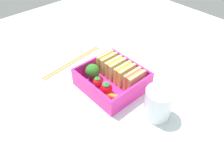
{
  "coord_description": "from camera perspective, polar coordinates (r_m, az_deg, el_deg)",
  "views": [
    {
      "loc": [
        31.89,
        -28.88,
        40.46
      ],
      "look_at": [
        0.0,
        0.0,
        2.7
      ],
      "focal_mm": 35.0,
      "sensor_mm": 36.0,
      "label": 1
    }
  ],
  "objects": [
    {
      "name": "ground_plane",
      "position": [
        0.6,
        0.0,
        -2.67
      ],
      "size": [
        120.0,
        120.0,
        2.0
      ],
      "primitive_type": "cube",
      "color": "white"
    },
    {
      "name": "bento_tray",
      "position": [
        0.59,
        0.0,
        -1.54
      ],
      "size": [
        15.66,
        14.63,
        1.2
      ],
      "primitive_type": "cube",
      "color": "#E22A93",
      "rests_on": "ground_plane"
    },
    {
      "name": "bento_rim",
      "position": [
        0.57,
        0.0,
        0.36
      ],
      "size": [
        15.66,
        14.63,
        3.96
      ],
      "color": "#E22A93",
      "rests_on": "bento_tray"
    },
    {
      "name": "sandwich_left",
      "position": [
        0.61,
        -1.27,
        4.28
      ],
      "size": [
        2.47,
        5.77,
        4.98
      ],
      "color": "#E2C17B",
      "rests_on": "bento_tray"
    },
    {
      "name": "sandwich_center_left",
      "position": [
        0.59,
        0.95,
        2.78
      ],
      "size": [
        2.47,
        5.77,
        4.98
      ],
      "color": "#D2C681",
      "rests_on": "bento_tray"
    },
    {
      "name": "sandwich_center",
      "position": [
        0.57,
        3.31,
        1.18
      ],
      "size": [
        2.47,
        5.77,
        4.98
      ],
      "color": "#E0BD7A",
      "rests_on": "bento_tray"
    },
    {
      "name": "sandwich_center_right",
      "position": [
        0.55,
        5.83,
        -0.54
      ],
      "size": [
        2.47,
        5.77,
        4.98
      ],
      "color": "tan",
      "rests_on": "bento_tray"
    },
    {
      "name": "broccoli_floret",
      "position": [
        0.58,
        -5.11,
        1.93
      ],
      "size": [
        3.89,
        3.89,
        4.52
      ],
      "color": "#8EC55A",
      "rests_on": "bento_tray"
    },
    {
      "name": "strawberry_far_left",
      "position": [
        0.57,
        -3.75,
        -0.82
      ],
      "size": [
        2.51,
        2.51,
        3.11
      ],
      "color": "red",
      "rests_on": "bento_tray"
    },
    {
      "name": "strawberry_left",
      "position": [
        0.54,
        -1.5,
        -2.59
      ],
      "size": [
        3.08,
        3.08,
        3.68
      ],
      "color": "red",
      "rests_on": "bento_tray"
    },
    {
      "name": "carrot_stick_far_left",
      "position": [
        0.54,
        0.85,
        -4.78
      ],
      "size": [
        4.92,
        3.43,
        1.21
      ],
      "primitive_type": "cylinder",
      "rotation": [
        1.57,
        0.0,
        2.07
      ],
      "color": "orange",
      "rests_on": "bento_tray"
    },
    {
      "name": "chopstick_pair",
      "position": [
        0.68,
        -10.27,
        4.46
      ],
      "size": [
        3.95,
        21.93,
        0.7
      ],
      "color": "tan",
      "rests_on": "ground_plane"
    },
    {
      "name": "drinking_glass",
      "position": [
        0.51,
        11.96,
        -6.4
      ],
      "size": [
        6.4,
        6.4,
        7.61
      ],
      "primitive_type": "cylinder",
      "color": "white",
      "rests_on": "ground_plane"
    },
    {
      "name": "folded_napkin",
      "position": [
        0.54,
        -14.56,
        -9.22
      ],
      "size": [
        15.79,
        13.09,
        0.4
      ],
      "primitive_type": "cube",
      "rotation": [
        0.0,
        0.0,
        0.16
      ],
      "color": "silver",
      "rests_on": "ground_plane"
    }
  ]
}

